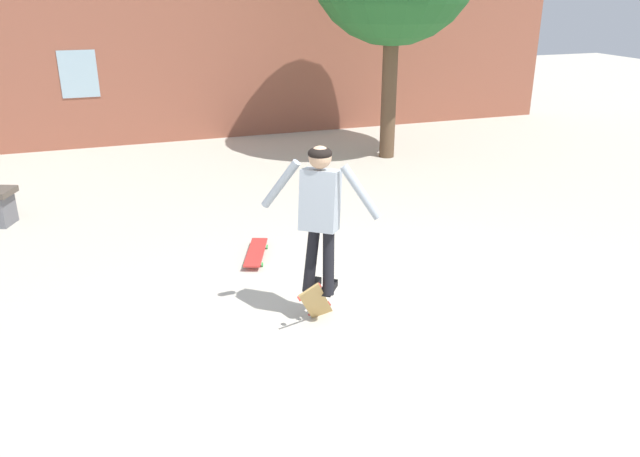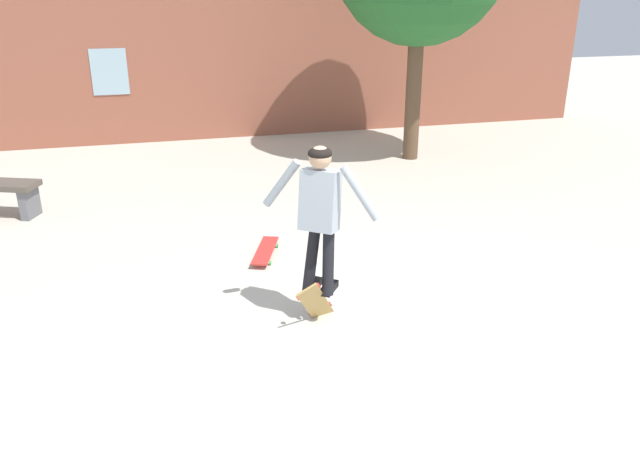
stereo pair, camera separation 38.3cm
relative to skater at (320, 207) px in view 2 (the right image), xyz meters
name	(u,v)px [view 2 (the right image)]	position (x,y,z in m)	size (l,w,h in m)	color
ground_plane	(392,337)	(0.57, -0.48, -1.19)	(40.00, 40.00, 0.00)	beige
building_backdrop	(245,21)	(0.58, 8.25, 1.18)	(16.38, 0.52, 5.73)	#93513D
skater	(320,207)	(0.00, 0.00, 0.00)	(0.98, 0.76, 1.45)	#9EA8B2
skateboard_flipping	(317,304)	(-0.04, -0.03, -0.99)	(0.50, 0.42, 0.69)	#AD894C
skateboard_resting	(265,250)	(-0.25, 1.69, -1.12)	(0.48, 0.87, 0.08)	red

